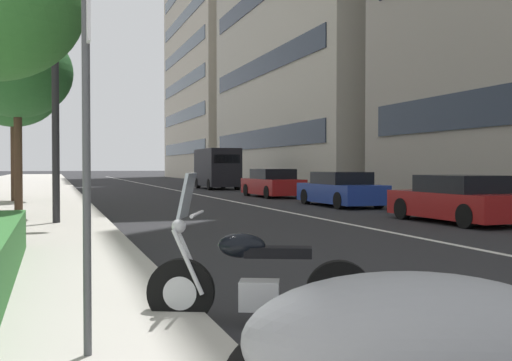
{
  "coord_description": "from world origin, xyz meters",
  "views": [
    {
      "loc": [
        -2.49,
        7.47,
        1.55
      ],
      "look_at": [
        13.91,
        1.96,
        1.14
      ],
      "focal_mm": 42.44,
      "sensor_mm": 36.0,
      "label": 1
    }
  ],
  "objects_px": {
    "motorcycle_by_sign_pole": "(413,352)",
    "motorcycle_mid_row": "(255,281)",
    "street_tree_near_plaza_corner": "(13,87)",
    "car_mid_block_traffic": "(272,184)",
    "car_following_behind": "(458,200)",
    "delivery_van_ahead": "(217,168)",
    "street_lamp_with_banners": "(69,37)",
    "car_lead_in_lane": "(341,190)",
    "street_tree_mid_sidewalk": "(17,72)",
    "parking_sign_by_curb": "(87,134)"
  },
  "relations": [
    {
      "from": "motorcycle_by_sign_pole",
      "to": "car_lead_in_lane",
      "type": "relative_size",
      "value": 0.47
    },
    {
      "from": "motorcycle_mid_row",
      "to": "street_tree_mid_sidewalk",
      "type": "xyz_separation_m",
      "value": [
        12.27,
        2.73,
        3.66
      ]
    },
    {
      "from": "car_following_behind",
      "to": "street_tree_mid_sidewalk",
      "type": "distance_m",
      "value": 12.53
    },
    {
      "from": "car_following_behind",
      "to": "street_lamp_with_banners",
      "type": "height_order",
      "value": "street_lamp_with_banners"
    },
    {
      "from": "motorcycle_mid_row",
      "to": "car_lead_in_lane",
      "type": "relative_size",
      "value": 0.46
    },
    {
      "from": "delivery_van_ahead",
      "to": "motorcycle_by_sign_pole",
      "type": "bearing_deg",
      "value": 167.46
    },
    {
      "from": "car_following_behind",
      "to": "delivery_van_ahead",
      "type": "height_order",
      "value": "delivery_van_ahead"
    },
    {
      "from": "car_mid_block_traffic",
      "to": "street_lamp_with_banners",
      "type": "bearing_deg",
      "value": 139.17
    },
    {
      "from": "car_lead_in_lane",
      "to": "street_tree_near_plaza_corner",
      "type": "distance_m",
      "value": 13.68
    },
    {
      "from": "car_lead_in_lane",
      "to": "car_mid_block_traffic",
      "type": "distance_m",
      "value": 7.36
    },
    {
      "from": "motorcycle_by_sign_pole",
      "to": "street_tree_mid_sidewalk",
      "type": "height_order",
      "value": "street_tree_mid_sidewalk"
    },
    {
      "from": "car_lead_in_lane",
      "to": "street_tree_near_plaza_corner",
      "type": "xyz_separation_m",
      "value": [
        5.11,
        12.01,
        4.09
      ]
    },
    {
      "from": "car_lead_in_lane",
      "to": "street_lamp_with_banners",
      "type": "xyz_separation_m",
      "value": [
        -5.31,
        10.12,
        4.13
      ]
    },
    {
      "from": "car_lead_in_lane",
      "to": "car_following_behind",
      "type": "bearing_deg",
      "value": 178.99
    },
    {
      "from": "car_lead_in_lane",
      "to": "street_lamp_with_banners",
      "type": "height_order",
      "value": "street_lamp_with_banners"
    },
    {
      "from": "street_tree_near_plaza_corner",
      "to": "motorcycle_by_sign_pole",
      "type": "bearing_deg",
      "value": -171.76
    },
    {
      "from": "motorcycle_mid_row",
      "to": "car_mid_block_traffic",
      "type": "height_order",
      "value": "motorcycle_mid_row"
    },
    {
      "from": "car_following_behind",
      "to": "car_lead_in_lane",
      "type": "height_order",
      "value": "car_lead_in_lane"
    },
    {
      "from": "car_lead_in_lane",
      "to": "street_lamp_with_banners",
      "type": "bearing_deg",
      "value": 116.92
    },
    {
      "from": "street_lamp_with_banners",
      "to": "motorcycle_by_sign_pole",
      "type": "bearing_deg",
      "value": -173.44
    },
    {
      "from": "motorcycle_by_sign_pole",
      "to": "motorcycle_mid_row",
      "type": "relative_size",
      "value": 1.03
    },
    {
      "from": "motorcycle_mid_row",
      "to": "street_lamp_with_banners",
      "type": "xyz_separation_m",
      "value": [
        10.23,
        1.44,
        4.31
      ]
    },
    {
      "from": "car_following_behind",
      "to": "car_lead_in_lane",
      "type": "xyz_separation_m",
      "value": [
        7.18,
        -0.03,
        0.01
      ]
    },
    {
      "from": "motorcycle_by_sign_pole",
      "to": "car_mid_block_traffic",
      "type": "height_order",
      "value": "car_mid_block_traffic"
    },
    {
      "from": "street_tree_mid_sidewalk",
      "to": "car_lead_in_lane",
      "type": "bearing_deg",
      "value": -73.98
    },
    {
      "from": "street_tree_near_plaza_corner",
      "to": "street_lamp_with_banners",
      "type": "bearing_deg",
      "value": -169.71
    },
    {
      "from": "motorcycle_by_sign_pole",
      "to": "street_tree_near_plaza_corner",
      "type": "xyz_separation_m",
      "value": [
        23.28,
        3.37,
        4.19
      ]
    },
    {
      "from": "motorcycle_by_sign_pole",
      "to": "street_tree_near_plaza_corner",
      "type": "height_order",
      "value": "street_tree_near_plaza_corner"
    },
    {
      "from": "motorcycle_mid_row",
      "to": "street_tree_mid_sidewalk",
      "type": "bearing_deg",
      "value": -54.46
    },
    {
      "from": "motorcycle_by_sign_pole",
      "to": "car_lead_in_lane",
      "type": "bearing_deg",
      "value": -86.18
    },
    {
      "from": "motorcycle_mid_row",
      "to": "delivery_van_ahead",
      "type": "distance_m",
      "value": 35.2
    },
    {
      "from": "street_tree_mid_sidewalk",
      "to": "street_tree_near_plaza_corner",
      "type": "xyz_separation_m",
      "value": [
        8.38,
        0.6,
        0.61
      ]
    },
    {
      "from": "motorcycle_mid_row",
      "to": "car_mid_block_traffic",
      "type": "relative_size",
      "value": 0.47
    },
    {
      "from": "car_following_behind",
      "to": "car_mid_block_traffic",
      "type": "xyz_separation_m",
      "value": [
        14.53,
        0.07,
        0.04
      ]
    },
    {
      "from": "motorcycle_mid_row",
      "to": "motorcycle_by_sign_pole",
      "type": "bearing_deg",
      "value": 113.78
    },
    {
      "from": "car_lead_in_lane",
      "to": "street_tree_mid_sidewalk",
      "type": "xyz_separation_m",
      "value": [
        -3.28,
        11.42,
        3.48
      ]
    },
    {
      "from": "car_lead_in_lane",
      "to": "motorcycle_mid_row",
      "type": "bearing_deg",
      "value": 150.06
    },
    {
      "from": "delivery_van_ahead",
      "to": "parking_sign_by_curb",
      "type": "bearing_deg",
      "value": 164.33
    },
    {
      "from": "car_mid_block_traffic",
      "to": "street_tree_mid_sidewalk",
      "type": "distance_m",
      "value": 15.9
    },
    {
      "from": "street_lamp_with_banners",
      "to": "street_tree_mid_sidewalk",
      "type": "height_order",
      "value": "street_lamp_with_banners"
    },
    {
      "from": "street_lamp_with_banners",
      "to": "car_lead_in_lane",
      "type": "bearing_deg",
      "value": -62.32
    },
    {
      "from": "car_mid_block_traffic",
      "to": "delivery_van_ahead",
      "type": "height_order",
      "value": "delivery_van_ahead"
    },
    {
      "from": "car_lead_in_lane",
      "to": "street_tree_mid_sidewalk",
      "type": "height_order",
      "value": "street_tree_mid_sidewalk"
    },
    {
      "from": "car_lead_in_lane",
      "to": "street_tree_near_plaza_corner",
      "type": "bearing_deg",
      "value": 66.22
    },
    {
      "from": "car_following_behind",
      "to": "street_tree_near_plaza_corner",
      "type": "height_order",
      "value": "street_tree_near_plaza_corner"
    },
    {
      "from": "car_lead_in_lane",
      "to": "parking_sign_by_curb",
      "type": "height_order",
      "value": "parking_sign_by_curb"
    },
    {
      "from": "street_lamp_with_banners",
      "to": "street_tree_mid_sidewalk",
      "type": "xyz_separation_m",
      "value": [
        2.03,
        1.29,
        -0.65
      ]
    },
    {
      "from": "street_tree_mid_sidewalk",
      "to": "parking_sign_by_curb",
      "type": "bearing_deg",
      "value": -175.05
    },
    {
      "from": "motorcycle_mid_row",
      "to": "street_lamp_with_banners",
      "type": "relative_size",
      "value": 0.27
    },
    {
      "from": "car_following_behind",
      "to": "motorcycle_mid_row",
      "type": "bearing_deg",
      "value": 132.47
    }
  ]
}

